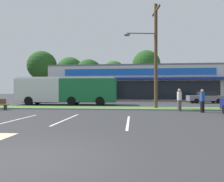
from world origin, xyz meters
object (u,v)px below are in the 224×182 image
object	(u,v)px
city_bus	(67,90)
car_3	(205,97)
utility_pole	(154,53)
car_0	(38,97)
pedestrian_near_bench	(179,100)
pedestrian_by_pole	(202,101)

from	to	relation	value
city_bus	car_3	size ratio (longest dim) A/B	2.61
utility_pole	car_0	xyz separation A→B (m)	(-15.53, 9.81, -4.24)
car_3	pedestrian_near_bench	bearing A→B (deg)	62.93
car_0	city_bus	bearing A→B (deg)	141.04
utility_pole	city_bus	distance (m)	11.40
utility_pole	pedestrian_by_pole	world-z (taller)	utility_pole
pedestrian_by_pole	utility_pole	bearing A→B (deg)	60.54
car_0	car_3	size ratio (longest dim) A/B	1.03
utility_pole	car_3	bearing A→B (deg)	52.23
pedestrian_near_bench	pedestrian_by_pole	bearing A→B (deg)	48.98
car_0	pedestrian_near_bench	size ratio (longest dim) A/B	2.60
pedestrian_near_bench	pedestrian_by_pole	xyz separation A→B (m)	(1.46, -0.95, -0.03)
car_0	pedestrian_near_bench	world-z (taller)	pedestrian_near_bench
car_3	pedestrian_by_pole	world-z (taller)	pedestrian_by_pole
car_0	car_3	bearing A→B (deg)	-179.13
utility_pole	car_3	distance (m)	13.54
utility_pole	car_3	world-z (taller)	utility_pole
car_3	utility_pole	bearing A→B (deg)	52.23
city_bus	pedestrian_by_pole	distance (m)	15.10
city_bus	pedestrian_near_bench	bearing A→B (deg)	147.98
pedestrian_near_bench	pedestrian_by_pole	world-z (taller)	pedestrian_near_bench
utility_pole	pedestrian_by_pole	xyz separation A→B (m)	(3.28, -2.64, -4.17)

